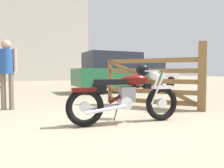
# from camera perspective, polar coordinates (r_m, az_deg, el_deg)

# --- Properties ---
(ground_plane) EXTENTS (80.00, 80.00, 0.00)m
(ground_plane) POSITION_cam_1_polar(r_m,az_deg,el_deg) (3.59, 2.42, -11.31)
(ground_plane) COLOR gray
(vintage_motorcycle) EXTENTS (2.08, 0.73, 1.07)m
(vintage_motorcycle) POSITION_cam_1_polar(r_m,az_deg,el_deg) (3.82, 4.25, -2.94)
(vintage_motorcycle) COLOR black
(vintage_motorcycle) RESTS_ON ground_plane
(timber_gate) EXTENTS (1.61, 2.13, 1.60)m
(timber_gate) POSITION_cam_1_polar(r_m,az_deg,el_deg) (5.53, 13.12, 1.05)
(timber_gate) COLOR brown
(timber_gate) RESTS_ON ground_plane
(bystander) EXTENTS (0.45, 0.30, 1.66)m
(bystander) POSITION_cam_1_polar(r_m,az_deg,el_deg) (5.71, -26.03, 4.04)
(bystander) COLOR #706656
(bystander) RESTS_ON ground_plane
(silver_sedan_mid) EXTENTS (4.30, 2.13, 1.67)m
(silver_sedan_mid) POSITION_cam_1_polar(r_m,az_deg,el_deg) (13.87, 8.76, 2.83)
(silver_sedan_mid) COLOR black
(silver_sedan_mid) RESTS_ON ground_plane
(dark_sedan_left) EXTENTS (3.94, 1.90, 1.78)m
(dark_sedan_left) POSITION_cam_1_polar(r_m,az_deg,el_deg) (9.83, 0.90, 3.24)
(dark_sedan_left) COLOR black
(dark_sedan_left) RESTS_ON ground_plane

